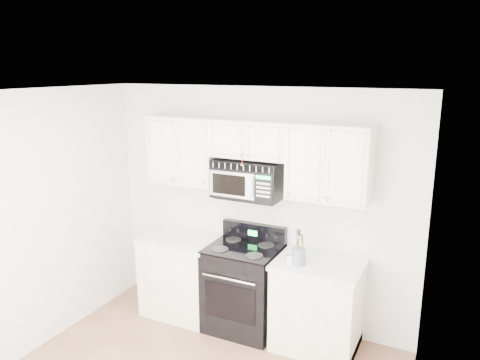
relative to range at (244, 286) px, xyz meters
The scene contains 9 objects.
room 1.65m from the range, 89.07° to the right, with size 3.51×3.51×2.61m.
base_cabinet_left 0.78m from the range, behind, with size 0.86×0.65×0.92m.
base_cabinet_right 0.83m from the range, ahead, with size 0.86×0.65×0.92m.
range is the anchor object (origin of this frame).
upper_cabinets 1.46m from the range, 81.12° to the left, with size 2.44×0.37×0.75m.
microwave 1.17m from the range, 96.44° to the left, with size 0.73×0.41×0.40m.
utensil_crock 0.85m from the range, 11.18° to the right, with size 0.13×0.13×0.36m.
shaker_salt 0.77m from the range, 14.13° to the right, with size 0.04×0.04×0.09m.
shaker_pepper 0.75m from the range, 14.66° to the right, with size 0.04×0.04×0.10m.
Camera 1 is at (1.97, -2.75, 2.79)m, focal length 35.00 mm.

